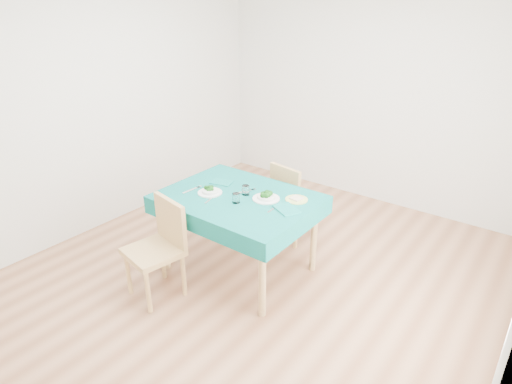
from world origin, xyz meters
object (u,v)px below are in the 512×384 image
Objects in this scene: table at (239,234)px; bowl_near at (210,190)px; chair_far at (296,196)px; bowl_far at (266,195)px; side_plate at (296,200)px; chair_near at (152,242)px.

bowl_near is (-0.24, -0.10, 0.41)m from table.
chair_far is 4.05× the size of bowl_far.
side_plate is (0.36, -0.57, 0.28)m from chair_far.
chair_far is (0.10, 0.82, 0.10)m from table.
chair_far reaches higher than bowl_near.
side_plate is (0.69, 0.35, -0.03)m from bowl_near.
side_plate is at bearing 28.45° from table.
bowl_far reaches higher than side_plate.
side_plate is (0.45, 0.24, 0.38)m from table.
chair_near is 5.32× the size of side_plate.
table is at bearing -151.55° from side_plate.
chair_near is at bearing 84.85° from chair_far.
chair_far is at bearing 100.71° from bowl_far.
table is 1.28× the size of chair_near.
side_plate is at bearing 26.54° from bowl_near.
side_plate is (0.78, 0.97, 0.24)m from chair_near.
chair_far is 1.03m from bowl_near.
bowl_far is at bearing 110.84° from chair_far.
chair_near is 4.39× the size of bowl_far.
bowl_far reaches higher than bowl_near.
table is 6.79× the size of side_plate.
table is 0.64m from side_plate.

